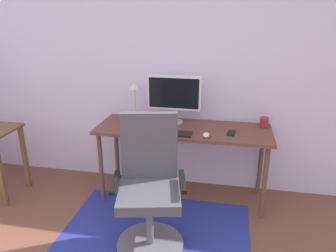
% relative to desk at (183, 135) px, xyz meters
% --- Properties ---
extents(wall_back, '(6.00, 0.10, 2.60)m').
position_rel_desk_xyz_m(wall_back, '(0.08, 0.36, 0.62)').
color(wall_back, silver).
rests_on(wall_back, ground).
extents(area_rug, '(1.61, 1.30, 0.01)m').
position_rel_desk_xyz_m(area_rug, '(-0.14, -0.72, -0.68)').
color(area_rug, navy).
rests_on(area_rug, ground).
extents(desk, '(1.68, 0.57, 0.76)m').
position_rel_desk_xyz_m(desk, '(0.00, 0.00, 0.00)').
color(desk, brown).
rests_on(desk, ground).
extents(monitor, '(0.53, 0.18, 0.48)m').
position_rel_desk_xyz_m(monitor, '(-0.12, 0.14, 0.36)').
color(monitor, '#B2B2B7').
rests_on(monitor, desk).
extents(keyboard, '(0.43, 0.13, 0.02)m').
position_rel_desk_xyz_m(keyboard, '(-0.11, -0.18, 0.09)').
color(keyboard, black).
rests_on(keyboard, desk).
extents(computer_mouse, '(0.06, 0.10, 0.03)m').
position_rel_desk_xyz_m(computer_mouse, '(0.24, -0.19, 0.09)').
color(computer_mouse, white).
rests_on(computer_mouse, desk).
extents(coffee_cup, '(0.08, 0.08, 0.10)m').
position_rel_desk_xyz_m(coffee_cup, '(0.77, 0.17, 0.13)').
color(coffee_cup, maroon).
rests_on(coffee_cup, desk).
extents(cell_phone, '(0.08, 0.15, 0.01)m').
position_rel_desk_xyz_m(cell_phone, '(0.46, -0.06, 0.08)').
color(cell_phone, black).
rests_on(cell_phone, desk).
extents(desk_lamp, '(0.11, 0.11, 0.44)m').
position_rel_desk_xyz_m(desk_lamp, '(-0.45, -0.08, 0.39)').
color(desk_lamp, black).
rests_on(desk_lamp, desk).
extents(office_chair, '(0.61, 0.56, 1.09)m').
position_rel_desk_xyz_m(office_chair, '(-0.15, -0.76, -0.23)').
color(office_chair, slate).
rests_on(office_chair, ground).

